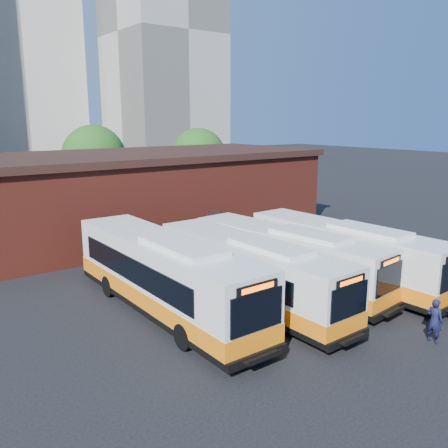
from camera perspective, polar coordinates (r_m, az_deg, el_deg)
ground at (r=23.52m, az=13.05°, el=-10.16°), size 220.00×220.00×0.00m
bus_west at (r=22.38m, az=-7.16°, el=-6.47°), size 2.93×13.73×3.73m
bus_midwest at (r=23.23m, az=3.04°, el=-6.07°), size 2.80×12.50×3.39m
bus_mideast at (r=25.62m, az=7.54°, el=-4.42°), size 3.76×12.44×3.34m
bus_east at (r=26.98m, az=14.26°, el=-3.77°), size 3.03×12.63×3.41m
transit_worker at (r=21.41m, az=23.99°, el=-10.57°), size 0.49×0.71×1.88m
depot_building at (r=38.17m, az=-10.19°, el=3.78°), size 28.60×12.60×6.40m
tree_mid at (r=51.50m, az=-15.36°, el=7.81°), size 6.56×6.56×8.36m
tree_east at (r=53.96m, az=-3.12°, el=8.16°), size 6.24×6.24×7.96m
tower_center at (r=104.79m, az=-24.95°, el=23.25°), size 22.00×20.00×61.20m
tower_right at (r=95.48m, az=-7.40°, el=21.74°), size 18.00×18.00×49.20m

